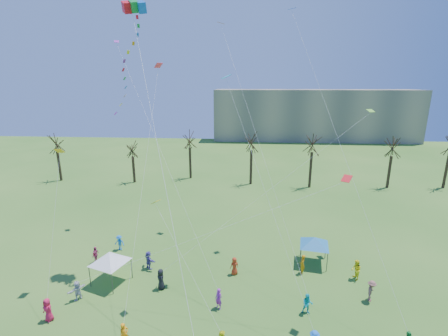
# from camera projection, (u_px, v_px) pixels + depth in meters

# --- Properties ---
(distant_building) EXTENTS (60.00, 14.00, 15.00)m
(distant_building) POSITION_uv_depth(u_px,v_px,m) (313.00, 115.00, 95.53)
(distant_building) COLOR gray
(distant_building) RESTS_ON ground
(bare_tree_row) EXTENTS (70.77, 8.85, 9.40)m
(bare_tree_row) POSITION_uv_depth(u_px,v_px,m) (267.00, 148.00, 52.17)
(bare_tree_row) COLOR black
(bare_tree_row) RESTS_ON ground
(big_box_kite) EXTENTS (4.58, 7.56, 25.09)m
(big_box_kite) POSITION_uv_depth(u_px,v_px,m) (131.00, 68.00, 25.19)
(big_box_kite) COLOR red
(big_box_kite) RESTS_ON ground
(canopy_tent_white) EXTENTS (3.53, 3.53, 2.79)m
(canopy_tent_white) POSITION_uv_depth(u_px,v_px,m) (110.00, 258.00, 26.63)
(canopy_tent_white) COLOR #3F3F44
(canopy_tent_white) RESTS_ON ground
(canopy_tent_blue) EXTENTS (3.59, 3.59, 2.73)m
(canopy_tent_blue) POSITION_uv_depth(u_px,v_px,m) (315.00, 241.00, 29.58)
(canopy_tent_blue) COLOR #3F3F44
(canopy_tent_blue) RESTS_ON ground
(festival_crowd) EXTENTS (25.70, 13.07, 1.86)m
(festival_crowd) POSITION_uv_depth(u_px,v_px,m) (217.00, 287.00, 25.23)
(festival_crowd) COLOR #D11A45
(festival_crowd) RESTS_ON ground
(small_kites_aloft) EXTENTS (27.16, 18.50, 31.41)m
(small_kites_aloft) POSITION_uv_depth(u_px,v_px,m) (217.00, 109.00, 26.97)
(small_kites_aloft) COLOR orange
(small_kites_aloft) RESTS_ON ground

